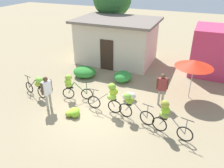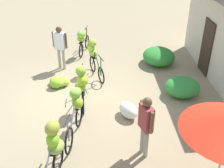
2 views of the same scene
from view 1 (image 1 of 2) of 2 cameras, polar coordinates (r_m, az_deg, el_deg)
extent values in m
plane|color=#958463|center=(10.47, -4.61, -7.26)|extent=(60.00, 60.00, 0.00)
cube|color=beige|center=(15.88, 1.24, 10.76)|extent=(5.00, 3.45, 2.82)
cube|color=#72665B|center=(15.52, 1.30, 16.03)|extent=(5.50, 3.95, 0.16)
cube|color=#332319|center=(14.48, -1.36, 7.40)|extent=(0.90, 0.06, 2.00)
cube|color=#CB345C|center=(15.31, 25.83, 7.52)|extent=(3.20, 2.80, 2.88)
cylinder|color=brown|center=(18.94, 0.06, 13.84)|extent=(0.28, 0.28, 3.04)
ellipsoid|color=#2D812E|center=(13.81, -7.00, 3.12)|extent=(1.40, 1.27, 0.64)
ellipsoid|color=#2E8936|center=(13.13, 2.75, 1.92)|extent=(1.02, 1.14, 0.61)
cylinder|color=beige|center=(11.86, 19.65, 0.99)|extent=(0.04, 0.04, 1.97)
cone|color=red|center=(11.52, 20.33, 4.94)|extent=(1.85, 1.85, 0.35)
torus|color=black|center=(12.72, -20.37, -0.80)|extent=(0.60, 0.18, 0.60)
torus|color=black|center=(11.97, -17.60, -2.15)|extent=(0.60, 0.18, 0.60)
cylinder|color=black|center=(11.95, -18.32, -0.60)|extent=(0.38, 0.12, 0.64)
cylinder|color=black|center=(12.33, -19.73, 0.04)|extent=(0.67, 0.19, 0.65)
cylinder|color=black|center=(12.44, -20.85, 1.88)|extent=(0.49, 0.14, 0.03)
cylinder|color=black|center=(12.57, -20.61, 0.52)|extent=(0.04, 0.04, 0.66)
cube|color=black|center=(11.89, -18.11, -0.62)|extent=(0.38, 0.22, 0.02)
ellipsoid|color=#93B331|center=(11.88, -18.43, 0.09)|extent=(0.52, 0.48, 0.27)
ellipsoid|color=#7BC13F|center=(11.72, -18.14, 1.01)|extent=(0.51, 0.46, 0.30)
torus|color=black|center=(11.36, -6.41, -2.55)|extent=(0.59, 0.24, 0.61)
torus|color=black|center=(11.56, -11.06, -2.35)|extent=(0.59, 0.24, 0.61)
cylinder|color=#19592D|center=(11.37, -10.39, -0.98)|extent=(0.36, 0.15, 0.66)
cylinder|color=#19592D|center=(11.26, -8.04, -1.07)|extent=(0.62, 0.24, 0.67)
cylinder|color=black|center=(11.04, -6.59, 0.50)|extent=(0.48, 0.19, 0.03)
cylinder|color=#19592D|center=(11.19, -6.50, -1.05)|extent=(0.04, 0.04, 0.68)
cube|color=black|center=(11.38, -10.74, -0.90)|extent=(0.39, 0.25, 0.02)
ellipsoid|color=#94B83A|center=(11.35, -11.00, -0.16)|extent=(0.47, 0.44, 0.28)
ellipsoid|color=#89C42D|center=(11.19, -11.22, 0.62)|extent=(0.39, 0.33, 0.26)
ellipsoid|color=#88A934|center=(11.13, -11.07, 1.70)|extent=(0.45, 0.42, 0.27)
torus|color=black|center=(10.60, -4.61, -4.62)|extent=(0.67, 0.06, 0.67)
torus|color=black|center=(10.24, 0.69, -5.80)|extent=(0.67, 0.06, 0.67)
cylinder|color=slate|center=(10.14, -0.27, -4.18)|extent=(0.40, 0.04, 0.61)
cylinder|color=slate|center=(10.32, -2.97, -3.60)|extent=(0.71, 0.05, 0.62)
cylinder|color=black|center=(10.26, -4.75, -1.43)|extent=(0.50, 0.04, 0.03)
cylinder|color=slate|center=(10.43, -4.68, -3.05)|extent=(0.04, 0.04, 0.67)
cube|color=black|center=(10.08, 0.15, -3.94)|extent=(0.36, 0.15, 0.02)
ellipsoid|color=#96C23D|center=(9.97, -0.11, -3.31)|extent=(0.47, 0.40, 0.28)
ellipsoid|color=#9CC227|center=(9.88, 0.43, -1.93)|extent=(0.44, 0.37, 0.33)
ellipsoid|color=#7AA92D|center=(9.75, -0.03, -0.63)|extent=(0.36, 0.29, 0.31)
torus|color=black|center=(9.62, 8.94, -8.60)|extent=(0.68, 0.18, 0.68)
torus|color=black|center=(10.00, 3.46, -6.72)|extent=(0.68, 0.18, 0.68)
cylinder|color=slate|center=(9.77, 4.45, -5.70)|extent=(0.40, 0.11, 0.57)
cylinder|color=slate|center=(9.57, 7.20, -6.63)|extent=(0.70, 0.17, 0.58)
cylinder|color=black|center=(9.26, 9.22, -5.43)|extent=(0.50, 0.12, 0.03)
cylinder|color=slate|center=(9.44, 9.08, -7.05)|extent=(0.04, 0.04, 0.63)
cube|color=black|center=(9.75, 4.06, -5.11)|extent=(0.38, 0.20, 0.02)
ellipsoid|color=#88B327|center=(9.66, 4.54, -4.28)|extent=(0.39, 0.32, 0.32)
ellipsoid|color=#81BF40|center=(9.53, 3.93, -3.07)|extent=(0.46, 0.42, 0.28)
torus|color=black|center=(9.15, 18.12, -12.07)|extent=(0.65, 0.19, 0.65)
torus|color=black|center=(9.38, 12.02, -10.04)|extent=(0.65, 0.19, 0.65)
cylinder|color=slate|center=(9.16, 13.25, -8.95)|extent=(0.40, 0.12, 0.60)
cylinder|color=slate|center=(9.04, 16.33, -9.97)|extent=(0.70, 0.18, 0.61)
cylinder|color=black|center=(8.75, 18.75, -8.66)|extent=(0.49, 0.14, 0.03)
cylinder|color=slate|center=(8.95, 18.43, -10.40)|extent=(0.04, 0.04, 0.67)
cube|color=black|center=(9.15, 12.84, -8.46)|extent=(0.38, 0.21, 0.02)
ellipsoid|color=#8BA542|center=(9.09, 13.24, -7.63)|extent=(0.52, 0.49, 0.27)
ellipsoid|color=#84C426|center=(8.92, 13.58, -6.51)|extent=(0.35, 0.28, 0.33)
ellipsoid|color=#9DA234|center=(8.80, 13.41, -5.03)|extent=(0.45, 0.41, 0.32)
ellipsoid|color=#7DBE28|center=(10.19, -9.44, -7.46)|extent=(0.45, 0.50, 0.36)
ellipsoid|color=#7ABE2A|center=(10.35, -9.49, -7.13)|extent=(0.55, 0.53, 0.27)
ellipsoid|color=#8DAB2B|center=(10.32, -10.74, -7.38)|extent=(0.51, 0.55, 0.28)
ellipsoid|color=#8FAD2F|center=(10.44, -9.69, -6.78)|extent=(0.67, 0.66, 0.29)
ellipsoid|color=silver|center=(11.29, 4.39, -3.16)|extent=(0.82, 0.72, 0.44)
cylinder|color=gray|center=(11.05, 11.90, -3.34)|extent=(0.11, 0.11, 0.80)
cylinder|color=gray|center=(11.08, 12.82, -3.36)|extent=(0.11, 0.11, 0.80)
cube|color=maroon|center=(10.73, 12.74, -0.04)|extent=(0.44, 0.32, 0.64)
cylinder|color=brown|center=(10.68, 11.43, 0.15)|extent=(0.08, 0.08, 0.57)
cylinder|color=brown|center=(10.76, 14.07, 0.07)|extent=(0.08, 0.08, 0.57)
sphere|color=brown|center=(10.54, 12.97, 2.02)|extent=(0.22, 0.22, 0.22)
cylinder|color=gray|center=(10.91, -15.49, -4.17)|extent=(0.11, 0.11, 0.82)
cylinder|color=gray|center=(10.83, -16.28, -4.53)|extent=(0.11, 0.11, 0.82)
cube|color=silver|center=(10.52, -16.38, -0.93)|extent=(0.32, 0.44, 0.65)
cylinder|color=#4C3321|center=(10.62, -15.29, -0.30)|extent=(0.08, 0.08, 0.59)
cylinder|color=#4C3321|center=(10.40, -17.55, -1.25)|extent=(0.08, 0.08, 0.59)
sphere|color=#4C3321|center=(10.33, -16.70, 1.21)|extent=(0.22, 0.22, 0.22)
camera|label=2|loc=(9.18, 47.00, 13.18)|focal=44.33mm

